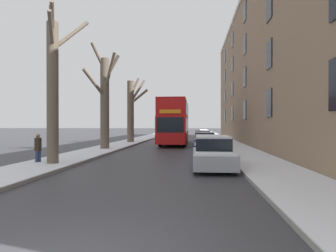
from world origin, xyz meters
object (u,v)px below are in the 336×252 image
Objects in this scene: oncoming_van at (173,129)px; parked_car_0 at (213,154)px; parked_car_1 at (208,146)px; double_decker_bus at (175,120)px; parked_car_3 at (203,138)px; pedestrian_left_sidewalk at (38,148)px; bare_tree_left_0 at (53,83)px; bare_tree_left_1 at (105,99)px; parked_car_2 at (205,141)px; bare_tree_left_2 at (131,110)px.

parked_car_0 is at bearing -83.05° from oncoming_van.
double_decker_bus is at bearing 104.37° from parked_car_1.
pedestrian_left_sidewalk is (-8.67, -16.88, 0.22)m from parked_car_3.
double_decker_bus is at bearing 73.94° from bare_tree_left_0.
pedestrian_left_sidewalk is (-5.79, -16.48, -1.62)m from double_decker_bus.
parked_car_3 is at bearing -6.84° from pedestrian_left_sidewalk.
bare_tree_left_1 is 1.92× the size of parked_car_2.
bare_tree_left_0 is at bearing -94.46° from oncoming_van.
parked_car_1 is (7.67, -12.34, -3.03)m from bare_tree_left_2.
bare_tree_left_2 is 1.58× the size of parked_car_0.
pedestrian_left_sidewalk is at bearing -93.28° from bare_tree_left_2.
parked_car_0 is at bearing -0.46° from bare_tree_left_0.
bare_tree_left_1 is at bearing -164.38° from parked_car_2.
oncoming_van is at bearing 98.11° from parked_car_1.
bare_tree_left_2 reaches higher than pedestrian_left_sidewalk.
parked_car_1 is 10.13m from pedestrian_left_sidewalk.
parked_car_1 is (7.72, 5.55, -3.40)m from bare_tree_left_0.
double_decker_bus reaches higher than oncoming_van.
bare_tree_left_1 is 1.97× the size of parked_car_1.
parked_car_3 is at bearing 7.85° from double_decker_bus.
bare_tree_left_1 is at bearing -122.32° from double_decker_bus.
parked_car_2 is (0.00, 5.56, 0.02)m from parked_car_1.
parked_car_2 is 2.79× the size of pedestrian_left_sidewalk.
double_decker_bus reaches higher than pedestrian_left_sidewalk.
bare_tree_left_2 is 17.82m from pedestrian_left_sidewalk.
double_decker_bus is 2.68× the size of parked_car_2.
parked_car_2 is at bearing -63.15° from double_decker_bus.
parked_car_1 is at bearing -23.04° from bare_tree_left_1.
bare_tree_left_0 reaches higher than pedestrian_left_sidewalk.
double_decker_bus is (4.84, 16.80, -1.56)m from bare_tree_left_0.
bare_tree_left_2 is at bearing 88.63° from bare_tree_left_1.
double_decker_bus is 6.64m from parked_car_2.
bare_tree_left_1 is 1.66× the size of oncoming_van.
parked_car_3 reaches higher than parked_car_2.
pedestrian_left_sidewalk is (-8.67, 0.39, 0.17)m from parked_car_0.
bare_tree_left_1 reaches higher than parked_car_0.
bare_tree_left_0 is 13.94m from parked_car_2.
double_decker_bus reaches higher than parked_car_2.
parked_car_0 is (7.72, -0.06, -3.35)m from bare_tree_left_0.
double_decker_bus is 3.44m from parked_car_3.
parked_car_0 reaches higher than parked_car_2.
parked_car_1 is 0.97× the size of parked_car_2.
bare_tree_left_1 is 1.85× the size of parked_car_0.
bare_tree_left_1 is at bearing -96.09° from oncoming_van.
bare_tree_left_2 reaches higher than parked_car_0.
pedestrian_left_sidewalk is at bearing -109.36° from double_decker_bus.
bare_tree_left_0 is 1.92× the size of parked_car_2.
double_decker_bus is at bearing -12.86° from bare_tree_left_2.
double_decker_bus is (4.78, -1.09, -1.18)m from bare_tree_left_2.
bare_tree_left_1 is 5.36× the size of pedestrian_left_sidewalk.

